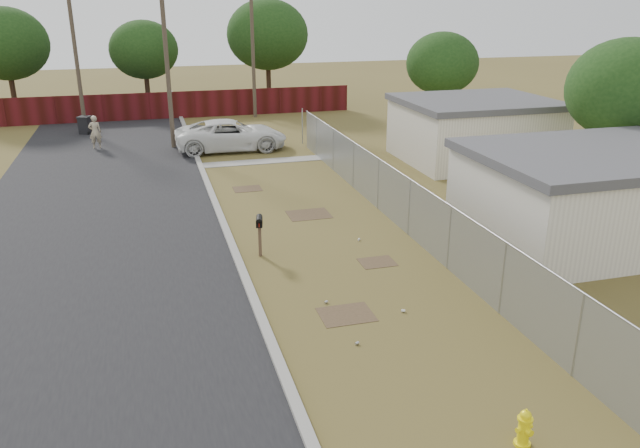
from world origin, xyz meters
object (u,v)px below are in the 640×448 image
object	(u,v)px
pickup_truck	(231,135)
trash_bin	(85,125)
fire_hydrant	(524,428)
pedestrian	(95,132)
mailbox	(259,225)

from	to	relation	value
pickup_truck	trash_bin	distance (m)	10.40
fire_hydrant	pedestrian	bearing A→B (deg)	107.81
pickup_truck	trash_bin	bearing A→B (deg)	50.81
mailbox	pickup_truck	size ratio (longest dim) A/B	0.23
mailbox	trash_bin	size ratio (longest dim) A/B	1.27
mailbox	pedestrian	size ratio (longest dim) A/B	0.74
fire_hydrant	trash_bin	size ratio (longest dim) A/B	0.74
pickup_truck	mailbox	bearing A→B (deg)	176.36
mailbox	pickup_truck	bearing A→B (deg)	85.30
pedestrian	pickup_truck	bearing A→B (deg)	156.13
pedestrian	mailbox	bearing A→B (deg)	103.52
fire_hydrant	pickup_truck	size ratio (longest dim) A/B	0.13
pickup_truck	trash_bin	size ratio (longest dim) A/B	5.61
fire_hydrant	trash_bin	distance (m)	33.34
pedestrian	trash_bin	distance (m)	4.40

